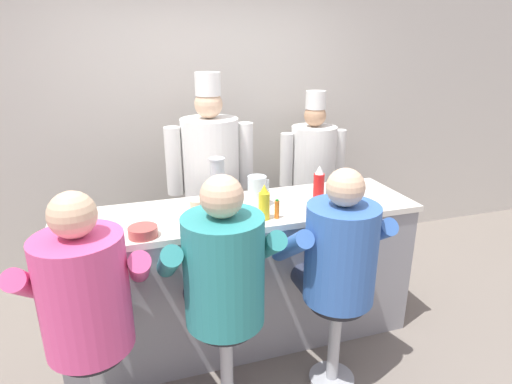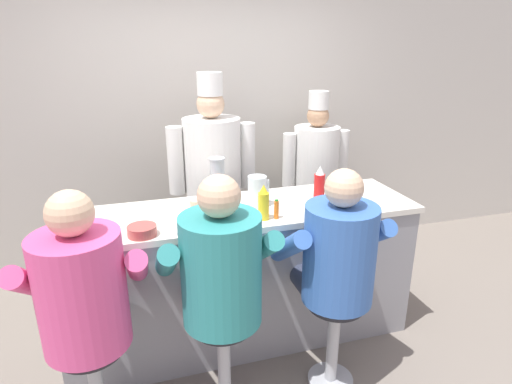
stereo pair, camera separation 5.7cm
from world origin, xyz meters
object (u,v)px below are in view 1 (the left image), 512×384
at_px(hot_sauce_bottle_orange, 277,209).
at_px(diner_seated_teal, 222,274).
at_px(coffee_mug_tan, 197,206).
at_px(diner_seated_pink, 86,297).
at_px(breakfast_plate, 193,226).
at_px(cup_stack_steel, 218,184).
at_px(ketchup_bottle_red, 319,185).
at_px(cook_in_whites_near, 211,176).
at_px(coffee_mug_white, 90,229).
at_px(cook_in_whites_far, 312,172).
at_px(cereal_bowl, 143,232).
at_px(diner_seated_blue, 337,257).
at_px(napkin_dispenser_chrome, 334,192).
at_px(water_pitcher_clear, 257,191).
at_px(mustard_bottle_yellow, 264,203).

xyz_separation_m(hot_sauce_bottle_orange, diner_seated_teal, (-0.45, -0.36, -0.18)).
height_order(coffee_mug_tan, diner_seated_pink, diner_seated_pink).
distance_m(breakfast_plate, cup_stack_steel, 0.37).
distance_m(cup_stack_steel, diner_seated_pink, 1.07).
distance_m(ketchup_bottle_red, diner_seated_teal, 1.02).
bearing_deg(coffee_mug_tan, diner_seated_teal, -88.68).
relative_size(cup_stack_steel, cook_in_whites_near, 0.19).
xyz_separation_m(hot_sauce_bottle_orange, coffee_mug_white, (-1.11, 0.07, -0.01)).
bearing_deg(hot_sauce_bottle_orange, cook_in_whites_far, 55.35).
height_order(cereal_bowl, cook_in_whites_near, cook_in_whites_near).
relative_size(cereal_bowl, diner_seated_blue, 0.12).
bearing_deg(cereal_bowl, coffee_mug_tan, 37.47).
xyz_separation_m(breakfast_plate, cup_stack_steel, (0.21, 0.25, 0.16)).
height_order(napkin_dispenser_chrome, diner_seated_pink, diner_seated_pink).
xyz_separation_m(breakfast_plate, cook_in_whites_far, (1.32, 1.12, -0.11)).
bearing_deg(cup_stack_steel, cook_in_whites_near, 81.56).
height_order(diner_seated_teal, cook_in_whites_near, cook_in_whites_near).
relative_size(cereal_bowl, cup_stack_steel, 0.47).
distance_m(breakfast_plate, coffee_mug_tan, 0.27).
xyz_separation_m(water_pitcher_clear, cup_stack_steel, (-0.27, 0.01, 0.07)).
xyz_separation_m(water_pitcher_clear, cereal_bowl, (-0.78, -0.27, -0.07)).
bearing_deg(diner_seated_blue, diner_seated_pink, 179.96).
distance_m(napkin_dispenser_chrome, cook_in_whites_far, 0.99).
distance_m(mustard_bottle_yellow, cereal_bowl, 0.75).
relative_size(coffee_mug_tan, diner_seated_blue, 0.09).
height_order(mustard_bottle_yellow, diner_seated_pink, diner_seated_pink).
distance_m(diner_seated_pink, diner_seated_teal, 0.69).
xyz_separation_m(cup_stack_steel, diner_seated_teal, (-0.13, -0.62, -0.30)).
relative_size(cereal_bowl, cook_in_whites_near, 0.09).
distance_m(breakfast_plate, cook_in_whites_near, 1.01).
distance_m(mustard_bottle_yellow, coffee_mug_tan, 0.46).
height_order(hot_sauce_bottle_orange, water_pitcher_clear, water_pitcher_clear).
height_order(coffee_mug_tan, diner_seated_blue, diner_seated_blue).
bearing_deg(breakfast_plate, water_pitcher_clear, 26.75).
height_order(mustard_bottle_yellow, breakfast_plate, mustard_bottle_yellow).
height_order(diner_seated_pink, cook_in_whites_near, cook_in_whites_near).
bearing_deg(breakfast_plate, ketchup_bottle_red, 11.24).
distance_m(ketchup_bottle_red, breakfast_plate, 0.94).
bearing_deg(coffee_mug_tan, ketchup_bottle_red, -5.05).
height_order(cup_stack_steel, diner_seated_pink, diner_seated_pink).
bearing_deg(ketchup_bottle_red, water_pitcher_clear, 171.74).
distance_m(cup_stack_steel, napkin_dispenser_chrome, 0.84).
relative_size(ketchup_bottle_red, cook_in_whites_near, 0.14).
bearing_deg(cereal_bowl, water_pitcher_clear, 19.09).
height_order(water_pitcher_clear, diner_seated_blue, diner_seated_blue).
relative_size(napkin_dispenser_chrome, cook_in_whites_far, 0.07).
bearing_deg(diner_seated_blue, coffee_mug_tan, 138.46).
distance_m(diner_seated_pink, diner_seated_blue, 1.38).
distance_m(cereal_bowl, cook_in_whites_near, 1.16).
distance_m(ketchup_bottle_red, napkin_dispenser_chrome, 0.14).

